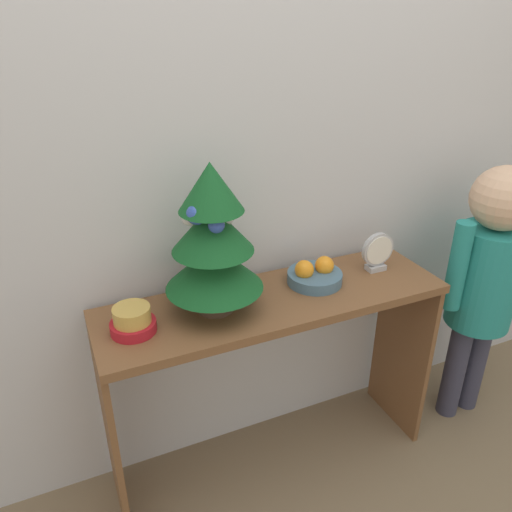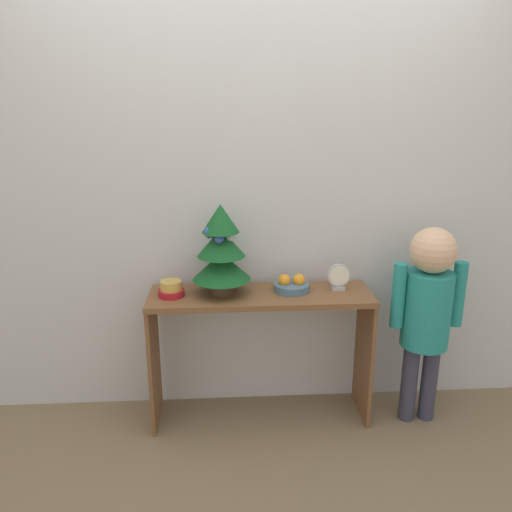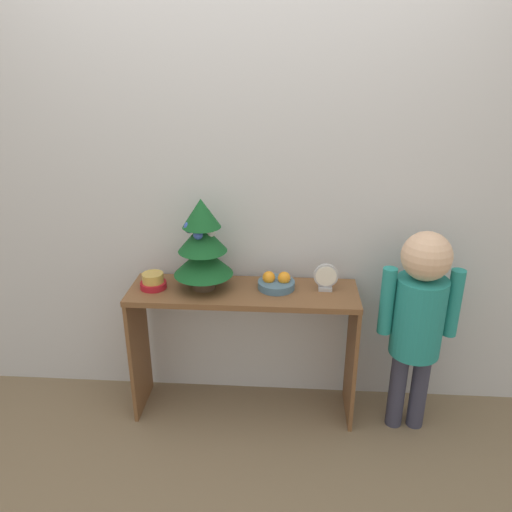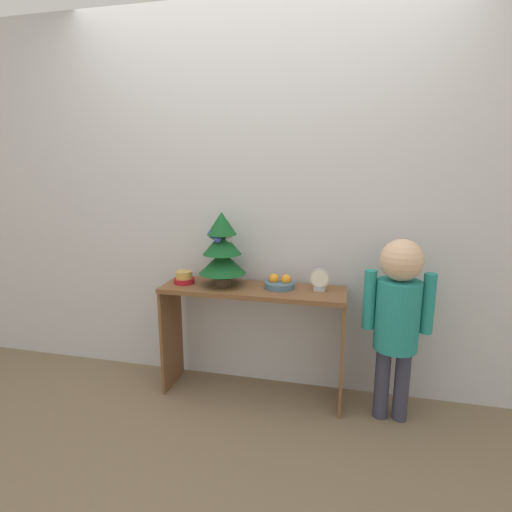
{
  "view_description": "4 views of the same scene",
  "coord_description": "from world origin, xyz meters",
  "px_view_note": "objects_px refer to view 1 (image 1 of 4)",
  "views": [
    {
      "loc": [
        -0.62,
        -1.09,
        1.59
      ],
      "look_at": [
        -0.06,
        0.19,
        0.9
      ],
      "focal_mm": 35.0,
      "sensor_mm": 36.0,
      "label": 1
    },
    {
      "loc": [
        -0.18,
        -2.26,
        1.68
      ],
      "look_at": [
        -0.02,
        0.17,
        0.94
      ],
      "focal_mm": 35.0,
      "sensor_mm": 36.0,
      "label": 2
    },
    {
      "loc": [
        0.22,
        -2.11,
        1.86
      ],
      "look_at": [
        0.07,
        0.16,
        0.93
      ],
      "focal_mm": 35.0,
      "sensor_mm": 36.0,
      "label": 3
    },
    {
      "loc": [
        0.58,
        -2.19,
        1.48
      ],
      "look_at": [
        0.02,
        0.17,
        0.95
      ],
      "focal_mm": 28.0,
      "sensor_mm": 36.0,
      "label": 4
    }
  ],
  "objects_px": {
    "desk_clock": "(378,252)",
    "child_figure": "(487,270)",
    "fruit_bowl": "(315,275)",
    "mini_tree": "(213,240)",
    "singing_bowl": "(133,321)"
  },
  "relations": [
    {
      "from": "mini_tree",
      "to": "fruit_bowl",
      "type": "relative_size",
      "value": 2.51
    },
    {
      "from": "fruit_bowl",
      "to": "mini_tree",
      "type": "bearing_deg",
      "value": -176.27
    },
    {
      "from": "mini_tree",
      "to": "singing_bowl",
      "type": "bearing_deg",
      "value": -176.24
    },
    {
      "from": "desk_clock",
      "to": "child_figure",
      "type": "height_order",
      "value": "child_figure"
    },
    {
      "from": "singing_bowl",
      "to": "desk_clock",
      "type": "xyz_separation_m",
      "value": [
        0.88,
        0.03,
        0.03
      ]
    },
    {
      "from": "desk_clock",
      "to": "child_figure",
      "type": "distance_m",
      "value": 0.48
    },
    {
      "from": "fruit_bowl",
      "to": "desk_clock",
      "type": "height_order",
      "value": "desk_clock"
    },
    {
      "from": "mini_tree",
      "to": "fruit_bowl",
      "type": "xyz_separation_m",
      "value": [
        0.37,
        0.02,
        -0.21
      ]
    },
    {
      "from": "singing_bowl",
      "to": "child_figure",
      "type": "distance_m",
      "value": 1.34
    },
    {
      "from": "mini_tree",
      "to": "fruit_bowl",
      "type": "bearing_deg",
      "value": 3.73
    },
    {
      "from": "mini_tree",
      "to": "desk_clock",
      "type": "relative_size",
      "value": 3.3
    },
    {
      "from": "fruit_bowl",
      "to": "child_figure",
      "type": "bearing_deg",
      "value": -8.8
    },
    {
      "from": "singing_bowl",
      "to": "child_figure",
      "type": "bearing_deg",
      "value": -2.9
    },
    {
      "from": "mini_tree",
      "to": "child_figure",
      "type": "xyz_separation_m",
      "value": [
        1.07,
        -0.08,
        -0.29
      ]
    },
    {
      "from": "fruit_bowl",
      "to": "child_figure",
      "type": "relative_size",
      "value": 0.17
    }
  ]
}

